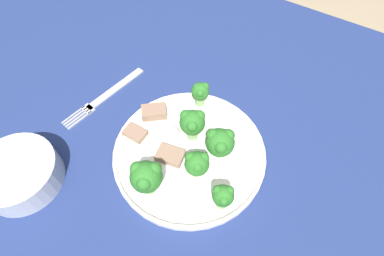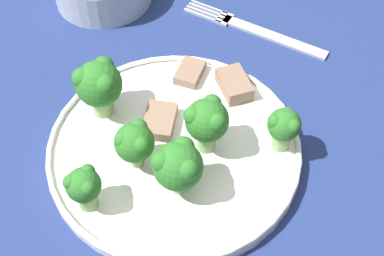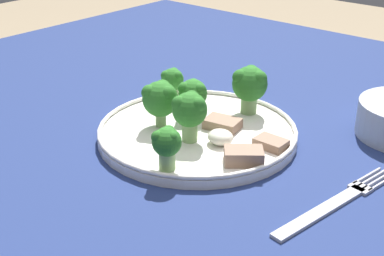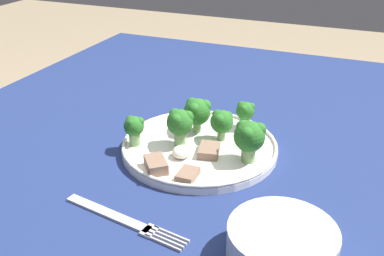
{
  "view_description": "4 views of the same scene",
  "coord_description": "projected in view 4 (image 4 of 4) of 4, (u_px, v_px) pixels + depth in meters",
  "views": [
    {
      "loc": [
        -0.19,
        0.18,
        1.19
      ],
      "look_at": [
        -0.04,
        -0.06,
        0.77
      ],
      "focal_mm": 28.0,
      "sensor_mm": 36.0,
      "label": 1
    },
    {
      "loc": [
        -0.36,
        -0.17,
        1.19
      ],
      "look_at": [
        -0.04,
        -0.05,
        0.76
      ],
      "focal_mm": 50.0,
      "sensor_mm": 36.0,
      "label": 2
    },
    {
      "loc": [
        0.37,
        -0.54,
        1.04
      ],
      "look_at": [
        -0.04,
        -0.06,
        0.74
      ],
      "focal_mm": 50.0,
      "sensor_mm": 36.0,
      "label": 3
    },
    {
      "loc": [
        0.59,
        0.22,
        1.11
      ],
      "look_at": [
        -0.07,
        -0.06,
        0.75
      ],
      "focal_mm": 42.0,
      "sensor_mm": 36.0,
      "label": 4
    }
  ],
  "objects": [
    {
      "name": "table",
      "position": [
        208.0,
        207.0,
        0.77
      ],
      "size": [
        1.38,
        1.16,
        0.71
      ],
      "color": "navy",
      "rests_on": "ground_plane"
    },
    {
      "name": "broccoli_floret_front_left",
      "position": [
        245.0,
        112.0,
        0.83
      ],
      "size": [
        0.04,
        0.03,
        0.05
      ],
      "color": "#7FA866",
      "rests_on": "dinner_plate"
    },
    {
      "name": "broccoli_floret_back_left",
      "position": [
        249.0,
        137.0,
        0.72
      ],
      "size": [
        0.05,
        0.05,
        0.07
      ],
      "color": "#7FA866",
      "rests_on": "dinner_plate"
    },
    {
      "name": "broccoli_floret_center_back",
      "position": [
        197.0,
        111.0,
        0.81
      ],
      "size": [
        0.05,
        0.05,
        0.06
      ],
      "color": "#7FA866",
      "rests_on": "dinner_plate"
    },
    {
      "name": "dinner_plate",
      "position": [
        200.0,
        146.0,
        0.78
      ],
      "size": [
        0.27,
        0.27,
        0.02
      ],
      "color": "white",
      "rests_on": "table"
    },
    {
      "name": "broccoli_floret_center_left",
      "position": [
        180.0,
        123.0,
        0.76
      ],
      "size": [
        0.05,
        0.05,
        0.07
      ],
      "color": "#7FA866",
      "rests_on": "dinner_plate"
    },
    {
      "name": "meat_slice_rear_slice",
      "position": [
        188.0,
        175.0,
        0.69
      ],
      "size": [
        0.04,
        0.03,
        0.01
      ],
      "color": "#846651",
      "rests_on": "dinner_plate"
    },
    {
      "name": "meat_slice_front_slice",
      "position": [
        156.0,
        165.0,
        0.71
      ],
      "size": [
        0.05,
        0.05,
        0.02
      ],
      "color": "#846651",
      "rests_on": "dinner_plate"
    },
    {
      "name": "meat_slice_middle_slice",
      "position": [
        209.0,
        150.0,
        0.75
      ],
      "size": [
        0.05,
        0.04,
        0.01
      ],
      "color": "#846651",
      "rests_on": "dinner_plate"
    },
    {
      "name": "sauce_dollop",
      "position": [
        181.0,
        152.0,
        0.74
      ],
      "size": [
        0.03,
        0.03,
        0.02
      ],
      "color": "silver",
      "rests_on": "dinner_plate"
    },
    {
      "name": "broccoli_floret_near_rim_left",
      "position": [
        222.0,
        121.0,
        0.78
      ],
      "size": [
        0.04,
        0.04,
        0.06
      ],
      "color": "#7FA866",
      "rests_on": "dinner_plate"
    },
    {
      "name": "fork",
      "position": [
        123.0,
        220.0,
        0.61
      ],
      "size": [
        0.05,
        0.2,
        0.0
      ],
      "color": "#B2B2B7",
      "rests_on": "table"
    },
    {
      "name": "broccoli_floret_mid_cluster",
      "position": [
        134.0,
        127.0,
        0.77
      ],
      "size": [
        0.04,
        0.03,
        0.05
      ],
      "color": "#7FA866",
      "rests_on": "dinner_plate"
    },
    {
      "name": "cream_bowl",
      "position": [
        281.0,
        246.0,
        0.54
      ],
      "size": [
        0.13,
        0.13,
        0.05
      ],
      "color": "#B7BCC6",
      "rests_on": "table"
    }
  ]
}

